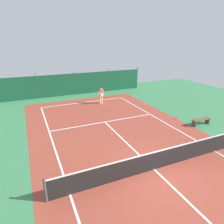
# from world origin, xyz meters

# --- Properties ---
(ground_plane) EXTENTS (36.00, 36.00, 0.00)m
(ground_plane) POSITION_xyz_m (0.00, 0.00, 0.00)
(ground_plane) COLOR #387A4C
(court_surface) EXTENTS (11.02, 26.60, 0.01)m
(court_surface) POSITION_xyz_m (0.00, 0.00, 0.00)
(court_surface) COLOR brown
(court_surface) RESTS_ON ground
(tennis_net) EXTENTS (10.12, 0.10, 1.10)m
(tennis_net) POSITION_xyz_m (0.00, 0.00, 0.51)
(tennis_net) COLOR black
(tennis_net) RESTS_ON ground
(back_fence) EXTENTS (16.30, 0.98, 2.70)m
(back_fence) POSITION_xyz_m (-0.00, 15.78, 0.67)
(back_fence) COLOR #14472D
(back_fence) RESTS_ON ground
(tennis_player) EXTENTS (0.64, 0.80, 1.64)m
(tennis_player) POSITION_xyz_m (1.41, 10.87, 0.96)
(tennis_player) COLOR beige
(tennis_player) RESTS_ON ground
(tennis_ball_near_player) EXTENTS (0.07, 0.07, 0.07)m
(tennis_ball_near_player) POSITION_xyz_m (-0.43, 4.17, 0.03)
(tennis_ball_near_player) COLOR #CCDB33
(tennis_ball_near_player) RESTS_ON ground
(parked_car) EXTENTS (2.05, 4.22, 1.68)m
(parked_car) POSITION_xyz_m (-2.70, 17.39, 0.84)
(parked_car) COLOR silver
(parked_car) RESTS_ON ground
(courtside_bench) EXTENTS (1.60, 0.40, 0.49)m
(courtside_bench) POSITION_xyz_m (6.31, 3.06, 0.37)
(courtside_bench) COLOR brown
(courtside_bench) RESTS_ON ground
(water_bottle) EXTENTS (0.08, 0.08, 0.24)m
(water_bottle) POSITION_xyz_m (5.43, 4.70, 0.12)
(water_bottle) COLOR #D84C38
(water_bottle) RESTS_ON ground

